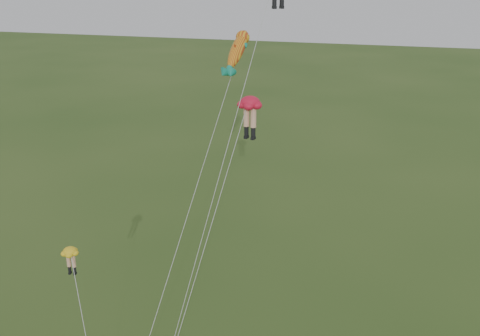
# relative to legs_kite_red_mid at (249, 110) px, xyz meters

# --- Properties ---
(legs_kite_red_mid) EXTENTS (3.88, 8.46, 15.09)m
(legs_kite_red_mid) POSITION_rel_legs_kite_red_mid_xyz_m (0.00, 0.00, 0.00)
(legs_kite_red_mid) COLOR red
(legs_kite_red_mid) RESTS_ON ground
(legs_kite_yellow) EXTENTS (4.18, 4.69, 7.41)m
(legs_kite_yellow) POSITION_rel_legs_kite_red_mid_xyz_m (-8.40, -6.08, -7.57)
(legs_kite_yellow) COLOR yellow
(legs_kite_yellow) RESTS_ON ground
(fish_kite) EXTENTS (3.50, 12.70, 18.50)m
(fish_kite) POSITION_rel_legs_kite_red_mid_xyz_m (-1.63, 3.21, 2.75)
(fish_kite) COLOR gold
(fish_kite) RESTS_ON ground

